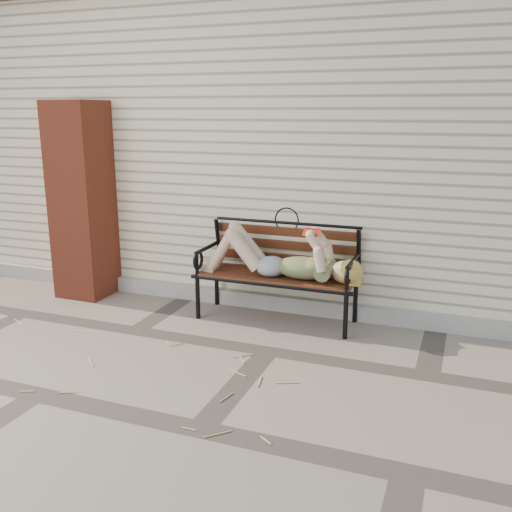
% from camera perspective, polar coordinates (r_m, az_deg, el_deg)
% --- Properties ---
extents(ground, '(80.00, 80.00, 0.00)m').
position_cam_1_polar(ground, '(4.71, 1.21, -9.50)').
color(ground, '#76665B').
rests_on(ground, ground).
extents(house_wall, '(8.00, 4.00, 3.00)m').
position_cam_1_polar(house_wall, '(7.21, 9.43, 11.00)').
color(house_wall, beige).
rests_on(house_wall, ground).
extents(foundation_strip, '(8.00, 0.10, 0.15)m').
position_cam_1_polar(foundation_strip, '(5.54, 4.59, -4.95)').
color(foundation_strip, '#B0AC9F').
rests_on(foundation_strip, ground).
extents(brick_pillar, '(0.50, 0.50, 2.00)m').
position_cam_1_polar(brick_pillar, '(6.15, -16.97, 5.31)').
color(brick_pillar, maroon).
rests_on(brick_pillar, ground).
extents(garden_bench, '(1.59, 0.63, 1.03)m').
position_cam_1_polar(garden_bench, '(5.28, 2.38, -0.19)').
color(garden_bench, black).
rests_on(garden_bench, ground).
extents(reading_woman, '(1.50, 0.34, 0.47)m').
position_cam_1_polar(reading_woman, '(5.15, 2.08, -0.16)').
color(reading_woman, '#0A3F4B').
rests_on(reading_woman, ground).
extents(straw_scatter, '(2.89, 1.80, 0.01)m').
position_cam_1_polar(straw_scatter, '(4.44, -11.25, -11.26)').
color(straw_scatter, tan).
rests_on(straw_scatter, ground).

